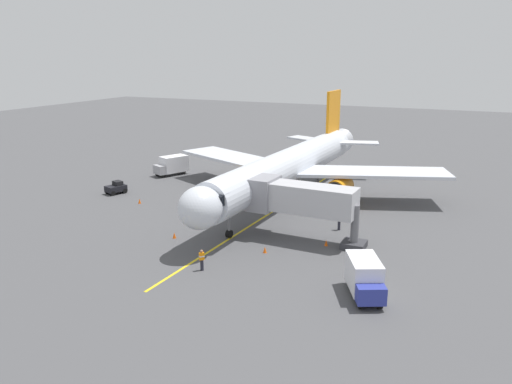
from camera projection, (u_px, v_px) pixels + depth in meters
name	position (u px, v px, depth m)	size (l,w,h in m)	color
ground_plane	(284.00, 196.00, 61.10)	(220.00, 220.00, 0.00)	#4C4C4F
apron_lead_in_line	(266.00, 215.00, 53.87)	(0.24, 40.00, 0.01)	yellow
airplane	(289.00, 166.00, 58.34)	(34.78, 40.30, 11.50)	silver
jet_bridge	(294.00, 199.00, 46.34)	(11.45, 3.30, 5.40)	#B7B7BC
ground_crew_marshaller	(202.00, 260.00, 40.06)	(0.45, 0.47, 1.71)	#23232D
ground_crew_wing_walker	(339.00, 221.00, 49.27)	(0.41, 0.27, 1.71)	#23232D
tug_near_nose	(116.00, 188.00, 62.18)	(2.20, 2.67, 1.50)	black
box_truck_portside	(171.00, 165.00, 71.47)	(3.68, 4.99, 2.62)	#9E9EA3
box_truck_starboard_side	(365.00, 278.00, 35.67)	(3.76, 4.99, 2.62)	#2D3899
safety_cone_nose_left	(265.00, 250.00, 43.76)	(0.32, 0.32, 0.55)	#F2590F
safety_cone_nose_right	(326.00, 243.00, 45.35)	(0.32, 0.32, 0.55)	#F2590F
safety_cone_wing_port	(174.00, 235.00, 47.22)	(0.32, 0.32, 0.55)	#F2590F
safety_cone_wing_starboard	(140.00, 201.00, 58.15)	(0.32, 0.32, 0.55)	#F2590F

